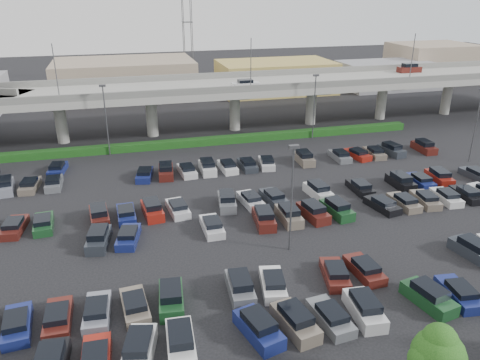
{
  "coord_description": "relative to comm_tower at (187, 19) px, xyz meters",
  "views": [
    {
      "loc": [
        -14.32,
        -43.58,
        22.83
      ],
      "look_at": [
        -1.3,
        5.02,
        2.0
      ],
      "focal_mm": 35.0,
      "sensor_mm": 36.0,
      "label": 1
    }
  ],
  "objects": [
    {
      "name": "distant_buildings",
      "position": [
        8.38,
        -12.19,
        -11.87
      ],
      "size": [
        138.0,
        24.0,
        9.0
      ],
      "color": "gray",
      "rests_on": "ground"
    },
    {
      "name": "tree_row",
      "position": [
        -3.3,
        -100.53,
        -12.09
      ],
      "size": [
        65.07,
        3.66,
        5.94
      ],
      "color": "#332316",
      "rests_on": "ground"
    },
    {
      "name": "comm_tower",
      "position": [
        0.0,
        0.0,
        0.0
      ],
      "size": [
        2.4,
        2.4,
        30.0
      ],
      "color": "#48494D",
      "rests_on": "ground"
    },
    {
      "name": "ground",
      "position": [
        -4.0,
        -74.0,
        -15.61
      ],
      "size": [
        280.0,
        280.0,
        0.0
      ],
      "primitive_type": "plane",
      "color": "black"
    },
    {
      "name": "hedge",
      "position": [
        -4.0,
        -49.0,
        -15.06
      ],
      "size": [
        66.0,
        1.6,
        1.1
      ],
      "primitive_type": "cube",
      "color": "#183B11",
      "rests_on": "ground"
    },
    {
      "name": "parked_cars",
      "position": [
        -4.8,
        -77.77,
        -14.98
      ],
      "size": [
        63.18,
        41.66,
        1.67
      ],
      "color": "silver",
      "rests_on": "ground"
    },
    {
      "name": "light_poles",
      "position": [
        -8.12,
        -72.0,
        -9.37
      ],
      "size": [
        66.9,
        48.38,
        10.3
      ],
      "color": "#48494D",
      "rests_on": "ground"
    },
    {
      "name": "overpass",
      "position": [
        -4.18,
        -41.99,
        -8.64
      ],
      "size": [
        150.0,
        13.0,
        15.8
      ],
      "color": "#989790",
      "rests_on": "ground"
    }
  ]
}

